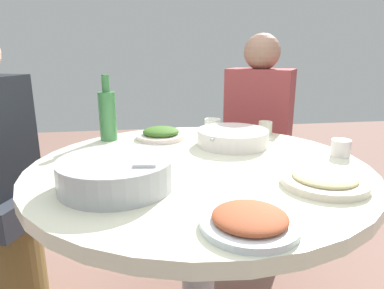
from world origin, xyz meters
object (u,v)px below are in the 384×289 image
Objects in this scene: dish_greens at (161,134)px; tea_cup_near at (265,128)px; green_bottle at (108,114)px; stool_for_diner_right at (8,270)px; tea_cup_side at (340,148)px; stool_for_diner_left at (254,210)px; dish_noodles at (324,180)px; tea_cup_far at (213,124)px; dish_stirfry at (250,220)px; diner_left at (259,118)px; round_dining_table at (199,199)px; rice_bowl at (116,172)px; soup_bowl at (232,138)px.

tea_cup_near is (0.47, 0.00, 0.01)m from dish_greens.
green_bottle is 0.58× the size of stool_for_diner_right.
stool_for_diner_left is at bearing 94.73° from tea_cup_side.
dish_noodles is 0.60m from tea_cup_near.
tea_cup_far is at bearing 14.73° from green_bottle.
dish_stirfry reaches higher than stool_for_diner_left.
diner_left reaches higher than tea_cup_far.
diner_left is (0.45, 0.69, 0.14)m from round_dining_table.
tea_cup_near is 0.08× the size of diner_left.
round_dining_table is 0.42m from dish_noodles.
tea_cup_far is at bearing 126.60° from tea_cup_side.
green_bottle is 0.69m from tea_cup_near.
rice_bowl is 0.40m from dish_stirfry.
rice_bowl is 0.79m from tea_cup_side.
soup_bowl is at bearing 77.87° from dish_stirfry.
dish_greens is 0.24m from green_bottle.
tea_cup_far is (0.25, 0.14, 0.01)m from dish_greens.
dish_noodles is (0.14, -0.45, -0.01)m from soup_bowl.
rice_bowl is at bearing -167.32° from tea_cup_side.
soup_bowl is 0.81m from stool_for_diner_left.
tea_cup_near is at bearing 2.50° from stool_for_diner_right.
round_dining_table is 0.35m from rice_bowl.
stool_for_diner_left is at bearing 34.22° from tea_cup_far.
rice_bowl is 0.67× the size of stool_for_diner_left.
tea_cup_far is 0.68m from stool_for_diner_left.
soup_bowl is 0.29m from tea_cup_far.
round_dining_table is at bearing -73.58° from dish_greens.
stool_for_diner_left is at bearing 75.02° from tea_cup_near.
green_bottle reaches higher than soup_bowl.
stool_for_diner_left is at bearing 31.50° from dish_greens.
dish_noodles is at bearing -77.78° from tea_cup_far.
dish_greens reaches higher than stool_for_diner_left.
stool_for_diner_left is 0.55m from diner_left.
stool_for_diner_left is at bearing 60.05° from soup_bowl.
tea_cup_far is at bearing 28.06° from dish_greens.
tea_cup_far is 0.37m from diner_left.
round_dining_table is at bearing -130.32° from soup_bowl.
green_bottle is (-0.35, 0.80, 0.09)m from dish_stirfry.
green_bottle is 0.85m from diner_left.
stool_for_diner_right is (-0.67, -0.05, -0.56)m from dish_greens.
rice_bowl is 1.33× the size of dish_noodles.
soup_bowl is 0.31m from dish_greens.
tea_cup_side is at bearing 0.39° from round_dining_table.
green_bottle is 3.55× the size of tea_cup_far.
rice_bowl is at bearing -129.56° from diner_left.
dish_noodles is (0.57, -0.08, -0.03)m from rice_bowl.
tea_cup_far is at bearing -145.78° from stool_for_diner_left.
stool_for_diner_right is (-1.23, -0.39, 0.00)m from stool_for_diner_left.
soup_bowl is 0.25m from tea_cup_near.
green_bottle is 0.80m from stool_for_diner_right.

